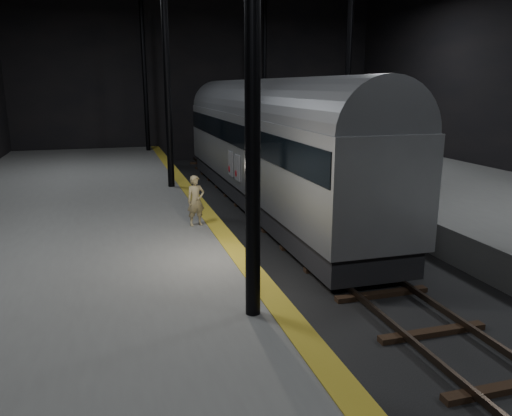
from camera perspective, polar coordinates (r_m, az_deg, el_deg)
name	(u,v)px	position (r m, az deg, el deg)	size (l,w,h in m)	color
ground	(345,268)	(14.21, 10.11, -6.78)	(44.00, 44.00, 0.00)	black
platform_left	(56,280)	(12.76, -21.93, -7.61)	(9.00, 43.80, 1.00)	#52524F
tactile_strip	(231,244)	(12.82, -2.89, -4.10)	(0.50, 43.80, 0.01)	olive
track	(345,266)	(14.18, 10.12, -6.52)	(2.40, 43.00, 0.24)	#3F3328
train	(265,139)	(20.42, 1.07, 7.91)	(2.86, 19.05, 5.09)	#95989C
woman	(196,201)	(14.41, -6.89, 0.83)	(0.53, 0.35, 1.46)	#8D7E56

